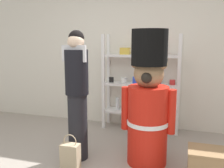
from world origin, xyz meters
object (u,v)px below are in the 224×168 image
person_shopper (77,92)px  shopping_bag (70,155)px  teddy_bear_guard (148,103)px  display_crate (206,164)px  merchandise_shelf (141,83)px

person_shopper → shopping_bag: (0.01, -0.26, -0.72)m
teddy_bear_guard → shopping_bag: 1.14m
teddy_bear_guard → display_crate: teddy_bear_guard is taller
merchandise_shelf → person_shopper: bearing=-113.2°
teddy_bear_guard → display_crate: (0.70, -0.16, -0.61)m
merchandise_shelf → person_shopper: (-0.57, -1.33, 0.07)m
teddy_bear_guard → display_crate: size_ratio=3.99×
shopping_bag → display_crate: bearing=9.0°
person_shopper → shopping_bag: bearing=-87.0°
merchandise_shelf → teddy_bear_guard: size_ratio=0.98×
teddy_bear_guard → shopping_bag: (-0.86, -0.40, -0.62)m
person_shopper → teddy_bear_guard: bearing=9.1°
merchandise_shelf → shopping_bag: 1.81m
teddy_bear_guard → person_shopper: teddy_bear_guard is taller
shopping_bag → display_crate: (1.56, 0.25, 0.01)m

